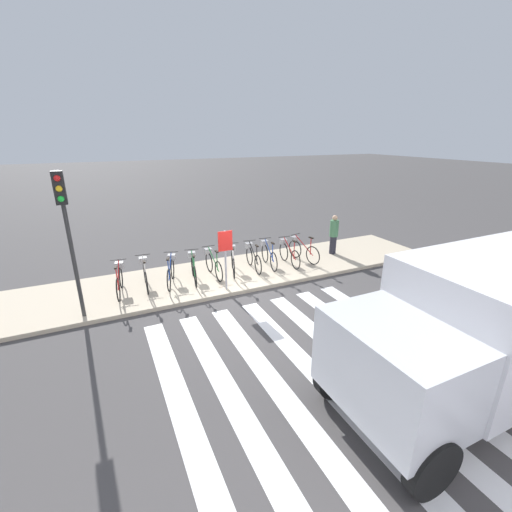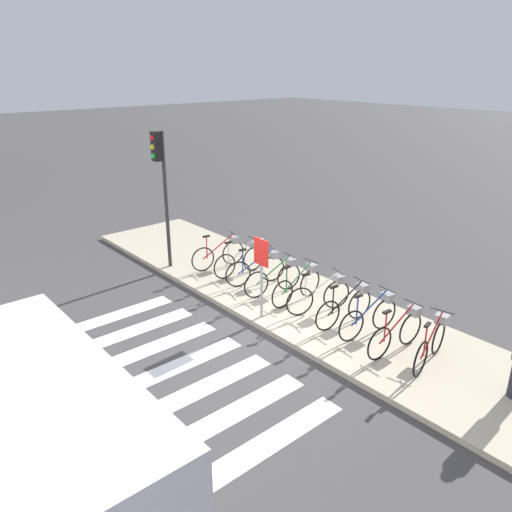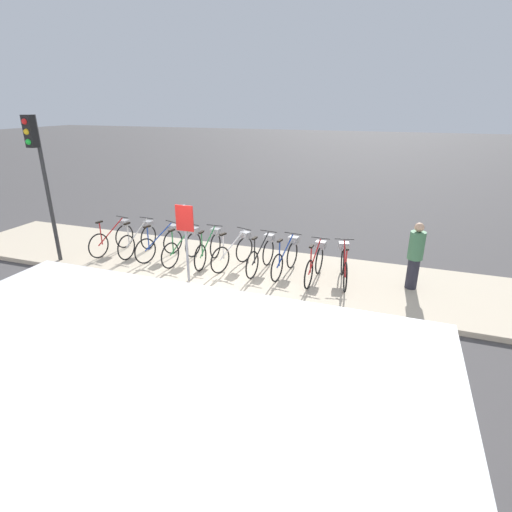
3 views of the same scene
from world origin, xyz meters
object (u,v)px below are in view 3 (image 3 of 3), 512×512
(parked_bicycle_2, at_px, (162,242))
(parked_bicycle_3, at_px, (184,246))
(parked_bicycle_8, at_px, (315,262))
(parked_bicycle_0, at_px, (114,237))
(parked_bicycle_5, at_px, (235,250))
(parked_bicycle_6, at_px, (262,254))
(pedestrian, at_px, (415,255))
(parked_bicycle_7, at_px, (286,256))
(parked_bicycle_4, at_px, (209,247))
(parked_bicycle_9, at_px, (344,264))
(traffic_light, at_px, (38,160))
(parked_bicycle_1, at_px, (140,238))
(truck, at_px, (95,474))
(sign_post, at_px, (185,230))

(parked_bicycle_2, height_order, parked_bicycle_3, same)
(parked_bicycle_3, xyz_separation_m, parked_bicycle_8, (3.54, 0.00, 0.00))
(parked_bicycle_0, bearing_deg, parked_bicycle_5, 1.92)
(parked_bicycle_6, distance_m, pedestrian, 3.60)
(parked_bicycle_6, height_order, parked_bicycle_7, same)
(parked_bicycle_4, relative_size, parked_bicycle_5, 1.05)
(parked_bicycle_5, bearing_deg, parked_bicycle_9, -0.06)
(parked_bicycle_0, xyz_separation_m, parked_bicycle_5, (3.66, 0.12, 0.00))
(parked_bicycle_4, bearing_deg, parked_bicycle_5, 0.55)
(parked_bicycle_4, height_order, traffic_light, traffic_light)
(parked_bicycle_1, distance_m, parked_bicycle_7, 4.28)
(truck, distance_m, traffic_light, 8.94)
(parked_bicycle_6, bearing_deg, parked_bicycle_2, -178.91)
(traffic_light, bearing_deg, parked_bicycle_4, 17.93)
(parked_bicycle_1, xyz_separation_m, traffic_light, (-1.76, -1.30, 2.24))
(parked_bicycle_9, bearing_deg, parked_bicycle_1, 179.77)
(parked_bicycle_4, relative_size, truck, 0.31)
(parked_bicycle_6, bearing_deg, parked_bicycle_1, 179.49)
(parked_bicycle_2, distance_m, parked_bicycle_9, 4.92)
(parked_bicycle_2, bearing_deg, parked_bicycle_6, 1.09)
(parked_bicycle_0, bearing_deg, traffic_light, -130.87)
(parked_bicycle_4, distance_m, parked_bicycle_7, 2.10)
(parked_bicycle_5, xyz_separation_m, parked_bicycle_7, (1.38, 0.01, 0.00))
(traffic_light, xyz_separation_m, sign_post, (3.97, 0.05, -1.41))
(pedestrian, bearing_deg, parked_bicycle_5, -178.15)
(parked_bicycle_6, xyz_separation_m, parked_bicycle_9, (2.04, 0.01, 0.00))
(parked_bicycle_5, height_order, parked_bicycle_7, same)
(parked_bicycle_3, distance_m, truck, 7.91)
(parked_bicycle_3, bearing_deg, parked_bicycle_2, 175.72)
(pedestrian, relative_size, sign_post, 0.84)
(truck, bearing_deg, pedestrian, 71.61)
(parked_bicycle_3, distance_m, traffic_light, 4.12)
(parked_bicycle_1, height_order, parked_bicycle_7, same)
(parked_bicycle_3, height_order, parked_bicycle_9, same)
(parked_bicycle_2, distance_m, parked_bicycle_3, 0.72)
(parked_bicycle_2, bearing_deg, truck, -60.94)
(parked_bicycle_1, distance_m, sign_post, 2.67)
(parked_bicycle_3, bearing_deg, parked_bicycle_9, 1.61)
(parked_bicycle_3, xyz_separation_m, pedestrian, (5.74, 0.26, 0.37))
(truck, relative_size, sign_post, 2.80)
(parked_bicycle_4, bearing_deg, parked_bicycle_0, -177.74)
(parked_bicycle_9, bearing_deg, pedestrian, 5.32)
(parked_bicycle_7, xyz_separation_m, truck, (0.49, -7.27, 0.95))
(traffic_light, height_order, sign_post, traffic_light)
(parked_bicycle_8, bearing_deg, parked_bicycle_2, 179.31)
(parked_bicycle_0, distance_m, parked_bicycle_4, 2.94)
(parked_bicycle_0, height_order, parked_bicycle_8, same)
(parked_bicycle_9, bearing_deg, parked_bicycle_0, -178.93)
(parked_bicycle_1, distance_m, parked_bicycle_5, 2.91)
(pedestrian, bearing_deg, traffic_light, -171.00)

